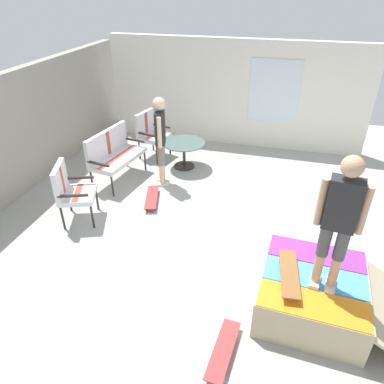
% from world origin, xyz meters
% --- Properties ---
extents(ground_plane, '(12.00, 12.00, 0.10)m').
position_xyz_m(ground_plane, '(0.00, 0.00, -0.05)').
color(ground_plane, '#A8A8A3').
extents(house_facade, '(0.23, 6.00, 2.42)m').
position_xyz_m(house_facade, '(3.80, 0.49, 1.21)').
color(house_facade, white).
rests_on(house_facade, ground_plane).
extents(skate_ramp, '(1.41, 1.99, 0.53)m').
position_xyz_m(skate_ramp, '(-1.14, -1.34, 0.26)').
color(skate_ramp, tan).
rests_on(skate_ramp, ground_plane).
extents(patio_bench, '(1.32, 0.75, 1.02)m').
position_xyz_m(patio_bench, '(1.30, 2.46, 0.62)').
color(patio_bench, '#2D2823').
rests_on(patio_bench, ground_plane).
extents(patio_chair_near_house, '(0.73, 0.68, 1.02)m').
position_xyz_m(patio_chair_near_house, '(2.54, 2.16, 0.61)').
color(patio_chair_near_house, '#2D2823').
rests_on(patio_chair_near_house, ground_plane).
extents(patio_chair_by_wall, '(0.77, 0.73, 1.02)m').
position_xyz_m(patio_chair_by_wall, '(-0.19, 2.51, 0.61)').
color(patio_chair_by_wall, '#2D2823').
rests_on(patio_chair_by_wall, ground_plane).
extents(patio_table, '(0.90, 0.90, 0.57)m').
position_xyz_m(patio_table, '(2.19, 1.27, 0.40)').
color(patio_table, '#2D2823').
rests_on(patio_table, ground_plane).
extents(person_watching, '(0.46, 0.31, 1.74)m').
position_xyz_m(person_watching, '(1.37, 1.48, 1.02)').
color(person_watching, silver).
rests_on(person_watching, ground_plane).
extents(person_skater, '(0.28, 0.48, 1.62)m').
position_xyz_m(person_skater, '(-1.25, -1.38, 1.47)').
color(person_skater, silver).
rests_on(person_skater, skate_ramp).
extents(skateboard_by_bench, '(0.82, 0.41, 0.10)m').
position_xyz_m(skateboard_by_bench, '(0.68, 1.45, 0.08)').
color(skateboard_by_bench, '#B23838').
rests_on(skateboard_by_bench, ground_plane).
extents(skateboard_spare, '(0.81, 0.27, 0.10)m').
position_xyz_m(skateboard_spare, '(-2.06, -0.41, 0.08)').
color(skateboard_spare, '#B23838').
rests_on(skateboard_spare, ground_plane).
extents(skateboard_on_ramp, '(0.82, 0.28, 0.10)m').
position_xyz_m(skateboard_on_ramp, '(-1.25, -1.01, 0.62)').
color(skateboard_on_ramp, brown).
rests_on(skateboard_on_ramp, skate_ramp).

